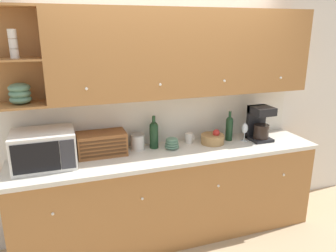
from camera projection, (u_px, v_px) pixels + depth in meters
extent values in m
plane|color=tan|center=(162.00, 219.00, 3.79)|extent=(24.00, 24.00, 0.00)
cube|color=silver|center=(161.00, 109.00, 3.45)|extent=(5.45, 0.06, 2.60)
cube|color=#A36B38|center=(171.00, 196.00, 3.39)|extent=(3.05, 0.60, 0.90)
cube|color=silver|center=(171.00, 154.00, 3.24)|extent=(3.07, 0.63, 0.04)
sphere|color=white|center=(53.00, 214.00, 2.70)|extent=(0.03, 0.03, 0.03)
sphere|color=white|center=(142.00, 199.00, 2.94)|extent=(0.03, 0.03, 0.03)
sphere|color=white|center=(218.00, 186.00, 3.18)|extent=(0.03, 0.03, 0.03)
sphere|color=white|center=(284.00, 175.00, 3.42)|extent=(0.03, 0.03, 0.03)
cube|color=silver|center=(162.00, 118.00, 3.44)|extent=(3.05, 0.01, 0.54)
cube|color=#A36B38|center=(187.00, 53.00, 3.17)|extent=(2.63, 0.33, 0.82)
cube|color=#A36B38|center=(17.00, 56.00, 2.83)|extent=(0.42, 0.02, 0.82)
cube|color=#A36B38|center=(21.00, 105.00, 2.80)|extent=(0.42, 0.33, 0.02)
cube|color=#A36B38|center=(15.00, 59.00, 2.69)|extent=(0.42, 0.33, 0.02)
cube|color=#A36B38|center=(8.00, 5.00, 2.57)|extent=(0.42, 0.33, 0.02)
sphere|color=white|center=(87.00, 89.00, 2.78)|extent=(0.03, 0.03, 0.03)
sphere|color=white|center=(160.00, 85.00, 2.98)|extent=(0.03, 0.03, 0.03)
sphere|color=white|center=(224.00, 81.00, 3.19)|extent=(0.03, 0.03, 0.03)
sphere|color=white|center=(281.00, 78.00, 3.40)|extent=(0.03, 0.03, 0.03)
ellipsoid|color=slate|center=(21.00, 99.00, 2.79)|extent=(0.18, 0.18, 0.08)
ellipsoid|color=slate|center=(20.00, 93.00, 2.77)|extent=(0.18, 0.18, 0.08)
ellipsoid|color=slate|center=(19.00, 88.00, 2.76)|extent=(0.18, 0.18, 0.08)
cylinder|color=silver|center=(15.00, 54.00, 2.68)|extent=(0.07, 0.07, 0.08)
cylinder|color=silver|center=(13.00, 44.00, 2.66)|extent=(0.07, 0.07, 0.08)
cylinder|color=silver|center=(12.00, 34.00, 2.63)|extent=(0.07, 0.07, 0.08)
cube|color=silver|center=(44.00, 149.00, 2.88)|extent=(0.53, 0.41, 0.32)
cube|color=black|center=(36.00, 158.00, 2.67)|extent=(0.37, 0.01, 0.26)
cube|color=#2D2D33|center=(68.00, 154.00, 2.75)|extent=(0.12, 0.01, 0.26)
cube|color=brown|center=(102.00, 144.00, 3.14)|extent=(0.46, 0.25, 0.22)
cube|color=#4B2C16|center=(104.00, 155.00, 3.05)|extent=(0.43, 0.01, 0.02)
cube|color=#4B2C16|center=(104.00, 152.00, 3.04)|extent=(0.43, 0.01, 0.02)
cube|color=#4B2C16|center=(104.00, 148.00, 3.03)|extent=(0.43, 0.01, 0.02)
cube|color=#4B2C16|center=(104.00, 145.00, 3.02)|extent=(0.43, 0.01, 0.02)
cube|color=#4B2C16|center=(103.00, 141.00, 3.01)|extent=(0.43, 0.01, 0.02)
cylinder|color=silver|center=(138.00, 142.00, 3.30)|extent=(0.14, 0.14, 0.15)
cylinder|color=gray|center=(137.00, 135.00, 3.27)|extent=(0.14, 0.14, 0.01)
cylinder|color=#19381E|center=(154.00, 137.00, 3.32)|extent=(0.09, 0.09, 0.23)
sphere|color=#19381E|center=(154.00, 126.00, 3.29)|extent=(0.09, 0.09, 0.09)
cylinder|color=#19381E|center=(154.00, 120.00, 3.27)|extent=(0.03, 0.03, 0.08)
ellipsoid|color=slate|center=(172.00, 147.00, 3.33)|extent=(0.15, 0.15, 0.04)
ellipsoid|color=slate|center=(172.00, 144.00, 3.32)|extent=(0.14, 0.14, 0.04)
ellipsoid|color=slate|center=(172.00, 142.00, 3.31)|extent=(0.13, 0.13, 0.04)
ellipsoid|color=slate|center=(172.00, 140.00, 3.31)|extent=(0.12, 0.12, 0.04)
cylinder|color=silver|center=(189.00, 138.00, 3.48)|extent=(0.08, 0.08, 0.11)
torus|color=silver|center=(193.00, 137.00, 3.50)|extent=(0.01, 0.07, 0.07)
cylinder|color=#A87F4C|center=(213.00, 139.00, 3.47)|extent=(0.25, 0.25, 0.10)
sphere|color=red|center=(216.00, 133.00, 3.44)|extent=(0.08, 0.08, 0.08)
cylinder|color=#19381E|center=(229.00, 130.00, 3.56)|extent=(0.08, 0.08, 0.22)
sphere|color=#19381E|center=(230.00, 120.00, 3.53)|extent=(0.08, 0.08, 0.08)
cylinder|color=#19381E|center=(230.00, 115.00, 3.51)|extent=(0.03, 0.03, 0.08)
cylinder|color=silver|center=(244.00, 140.00, 3.57)|extent=(0.06, 0.06, 0.01)
cylinder|color=silver|center=(244.00, 137.00, 3.55)|extent=(0.01, 0.01, 0.08)
ellipsoid|color=silver|center=(245.00, 128.00, 3.53)|extent=(0.07, 0.07, 0.11)
cube|color=black|center=(259.00, 139.00, 3.58)|extent=(0.22, 0.24, 0.03)
cylinder|color=black|center=(261.00, 131.00, 3.54)|extent=(0.16, 0.16, 0.15)
cube|color=black|center=(256.00, 121.00, 3.62)|extent=(0.22, 0.05, 0.37)
cube|color=black|center=(262.00, 111.00, 3.49)|extent=(0.22, 0.24, 0.08)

